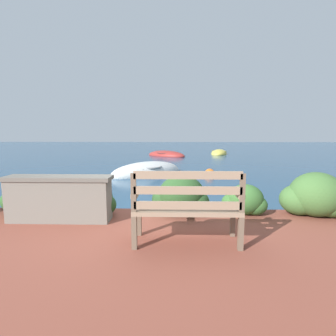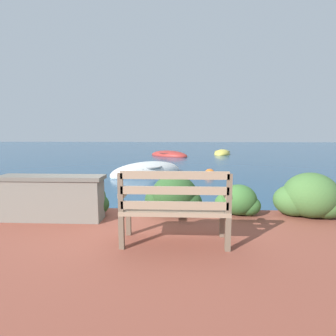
{
  "view_description": "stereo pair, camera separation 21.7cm",
  "coord_description": "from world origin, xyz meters",
  "px_view_note": "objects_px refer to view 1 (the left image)",
  "views": [
    {
      "loc": [
        0.62,
        -4.54,
        1.57
      ],
      "look_at": [
        0.38,
        5.03,
        0.28
      ],
      "focal_mm": 28.0,
      "sensor_mm": 36.0,
      "label": 1
    },
    {
      "loc": [
        0.83,
        -4.53,
        1.57
      ],
      "look_at": [
        0.38,
        5.03,
        0.28
      ],
      "focal_mm": 28.0,
      "sensor_mm": 36.0,
      "label": 2
    }
  ],
  "objects_px": {
    "rowboat_far": "(219,154)",
    "mooring_buoy": "(210,174)",
    "park_bench": "(187,206)",
    "rowboat_mid": "(166,155)",
    "rowboat_nearest": "(147,172)"
  },
  "relations": [
    {
      "from": "park_bench",
      "to": "rowboat_mid",
      "type": "height_order",
      "value": "park_bench"
    },
    {
      "from": "rowboat_mid",
      "to": "mooring_buoy",
      "type": "relative_size",
      "value": 7.46
    },
    {
      "from": "park_bench",
      "to": "rowboat_mid",
      "type": "bearing_deg",
      "value": 93.21
    },
    {
      "from": "park_bench",
      "to": "rowboat_nearest",
      "type": "distance_m",
      "value": 6.92
    },
    {
      "from": "rowboat_nearest",
      "to": "mooring_buoy",
      "type": "xyz_separation_m",
      "value": [
        2.34,
        -0.27,
        -0.0
      ]
    },
    {
      "from": "park_bench",
      "to": "rowboat_mid",
      "type": "xyz_separation_m",
      "value": [
        -0.71,
        14.57,
        -0.65
      ]
    },
    {
      "from": "rowboat_nearest",
      "to": "rowboat_mid",
      "type": "bearing_deg",
      "value": -136.34
    },
    {
      "from": "park_bench",
      "to": "mooring_buoy",
      "type": "relative_size",
      "value": 3.1
    },
    {
      "from": "park_bench",
      "to": "rowboat_mid",
      "type": "relative_size",
      "value": 0.42
    },
    {
      "from": "rowboat_far",
      "to": "mooring_buoy",
      "type": "distance_m",
      "value": 9.84
    },
    {
      "from": "rowboat_mid",
      "to": "rowboat_nearest",
      "type": "bearing_deg",
      "value": 125.4
    },
    {
      "from": "rowboat_far",
      "to": "rowboat_mid",
      "type": "bearing_deg",
      "value": 130.22
    },
    {
      "from": "rowboat_mid",
      "to": "rowboat_far",
      "type": "height_order",
      "value": "rowboat_mid"
    },
    {
      "from": "park_bench",
      "to": "rowboat_nearest",
      "type": "bearing_deg",
      "value": 100.4
    },
    {
      "from": "rowboat_nearest",
      "to": "rowboat_far",
      "type": "relative_size",
      "value": 1.16
    }
  ]
}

